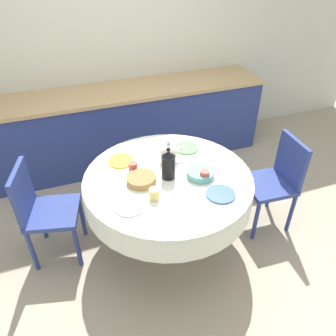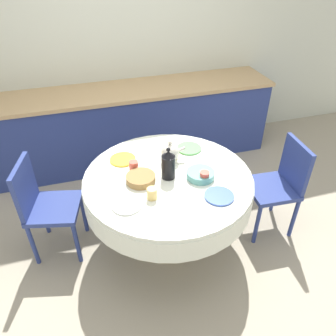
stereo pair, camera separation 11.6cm
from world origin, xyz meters
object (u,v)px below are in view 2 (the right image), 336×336
Objects in this scene: teapot at (170,152)px; chair_left at (280,182)px; chair_right at (44,203)px; coffee_carafe at (168,165)px.

chair_left is at bearing -15.89° from teapot.
teapot is at bearing 77.93° from chair_left.
chair_right is (-1.97, 0.30, 0.00)m from chair_left.
coffee_carafe is at bearing -111.45° from teapot.
teapot is (1.05, -0.04, 0.32)m from chair_right.
coffee_carafe is 1.27× the size of teapot.
chair_left is 3.32× the size of coffee_carafe.
chair_right is 1.06m from coffee_carafe.
chair_left is 1.99m from chair_right.
chair_left is at bearing -3.40° from coffee_carafe.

